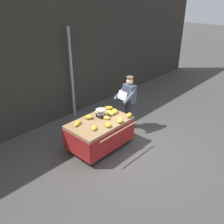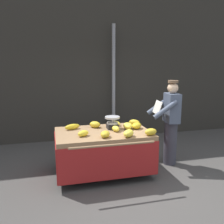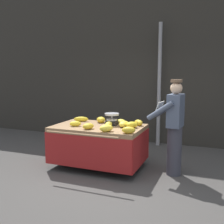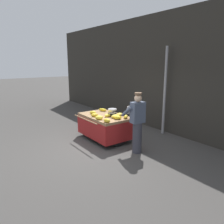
{
  "view_description": "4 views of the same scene",
  "coord_description": "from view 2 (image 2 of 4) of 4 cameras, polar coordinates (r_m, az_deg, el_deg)",
  "views": [
    {
      "loc": [
        -4.47,
        -3.48,
        3.97
      ],
      "look_at": [
        -0.13,
        0.56,
        0.98
      ],
      "focal_mm": 38.27,
      "sensor_mm": 36.0,
      "label": 1
    },
    {
      "loc": [
        -1.43,
        -3.48,
        2.0
      ],
      "look_at": [
        -0.4,
        0.57,
        1.19
      ],
      "focal_mm": 38.42,
      "sensor_mm": 36.0,
      "label": 2
    },
    {
      "loc": [
        1.59,
        -4.04,
        1.83
      ],
      "look_at": [
        -0.33,
        0.78,
        1.08
      ],
      "focal_mm": 43.58,
      "sensor_mm": 36.0,
      "label": 3
    },
    {
      "loc": [
        5.16,
        -3.24,
        2.54
      ],
      "look_at": [
        -0.03,
        0.55,
        1.04
      ],
      "focal_mm": 34.99,
      "sensor_mm": 36.0,
      "label": 4
    }
  ],
  "objects": [
    {
      "name": "banana_bunch_2",
      "position": [
        4.55,
        -9.43,
        -3.48
      ],
      "size": [
        0.32,
        0.22,
        0.1
      ],
      "primitive_type": "ellipsoid",
      "rotation": [
        0.0,
        0.0,
        1.97
      ],
      "color": "gold",
      "rests_on": "banana_cart"
    },
    {
      "name": "street_pole",
      "position": [
        6.37,
        0.39,
        6.7
      ],
      "size": [
        0.09,
        0.09,
        3.04
      ],
      "primitive_type": "cylinder",
      "color": "gray",
      "rests_on": "ground"
    },
    {
      "name": "banana_bunch_7",
      "position": [
        4.78,
        0.76,
        -2.71
      ],
      "size": [
        0.26,
        0.28,
        0.09
      ],
      "primitive_type": "ellipsoid",
      "rotation": [
        0.0,
        0.0,
        0.46
      ],
      "color": "yellow",
      "rests_on": "banana_cart"
    },
    {
      "name": "ground_plane",
      "position": [
        4.26,
        7.43,
        -17.09
      ],
      "size": [
        60.0,
        60.0,
        0.0
      ],
      "primitive_type": "plane",
      "color": "#423F3D"
    },
    {
      "name": "banana_bunch_4",
      "position": [
        4.18,
        9.2,
        -4.67
      ],
      "size": [
        0.26,
        0.19,
        0.12
      ],
      "primitive_type": "ellipsoid",
      "rotation": [
        0.0,
        0.0,
        1.83
      ],
      "color": "gold",
      "rests_on": "banana_cart"
    },
    {
      "name": "banana_cart",
      "position": [
        4.43,
        -2.11,
        -7.37
      ],
      "size": [
        1.72,
        1.29,
        0.82
      ],
      "color": "#93704C",
      "rests_on": "ground"
    },
    {
      "name": "vendor_person",
      "position": [
        4.96,
        13.73,
        -2.41
      ],
      "size": [
        0.61,
        0.56,
        1.71
      ],
      "color": "#383842",
      "rests_on": "ground"
    },
    {
      "name": "banana_bunch_3",
      "position": [
        4.64,
        -4.07,
        -2.97
      ],
      "size": [
        0.28,
        0.28,
        0.12
      ],
      "primitive_type": "ellipsoid",
      "rotation": [
        0.0,
        0.0,
        0.74
      ],
      "color": "gold",
      "rests_on": "banana_cart"
    },
    {
      "name": "banana_bunch_1",
      "position": [
        4.54,
        3.79,
        -3.3
      ],
      "size": [
        0.19,
        0.29,
        0.12
      ],
      "primitive_type": "ellipsoid",
      "rotation": [
        0.0,
        0.0,
        3.05
      ],
      "color": "yellow",
      "rests_on": "banana_cart"
    },
    {
      "name": "banana_bunch_10",
      "position": [
        4.1,
        -6.87,
        -5.08
      ],
      "size": [
        0.25,
        0.22,
        0.1
      ],
      "primitive_type": "ellipsoid",
      "rotation": [
        0.0,
        0.0,
        2.18
      ],
      "color": "yellow",
      "rests_on": "banana_cart"
    },
    {
      "name": "weighing_scale",
      "position": [
        4.53,
        0.09,
        -2.52
      ],
      "size": [
        0.28,
        0.28,
        0.24
      ],
      "color": "black",
      "rests_on": "banana_cart"
    },
    {
      "name": "back_wall",
      "position": [
        6.64,
        -1.91,
        11.94
      ],
      "size": [
        16.0,
        0.24,
        4.21
      ],
      "primitive_type": "cube",
      "color": "#2D2B26",
      "rests_on": "ground"
    },
    {
      "name": "banana_bunch_8",
      "position": [
        4.04,
        3.96,
        -5.08
      ],
      "size": [
        0.28,
        0.29,
        0.13
      ],
      "primitive_type": "ellipsoid",
      "rotation": [
        0.0,
        0.0,
        2.43
      ],
      "color": "yellow",
      "rests_on": "banana_cart"
    },
    {
      "name": "banana_bunch_9",
      "position": [
        4.37,
        0.87,
        -3.96
      ],
      "size": [
        0.14,
        0.23,
        0.1
      ],
      "primitive_type": "ellipsoid",
      "rotation": [
        0.0,
        0.0,
        0.08
      ],
      "color": "yellow",
      "rests_on": "banana_cart"
    },
    {
      "name": "banana_bunch_5",
      "position": [
        4.56,
        5.89,
        -3.25
      ],
      "size": [
        0.28,
        0.28,
        0.12
      ],
      "primitive_type": "ellipsoid",
      "rotation": [
        0.0,
        0.0,
        2.39
      ],
      "color": "gold",
      "rests_on": "banana_cart"
    },
    {
      "name": "banana_bunch_0",
      "position": [
        4.01,
        -1.64,
        -5.29
      ],
      "size": [
        0.23,
        0.27,
        0.11
      ],
      "primitive_type": "ellipsoid",
      "rotation": [
        0.0,
        0.0,
        2.66
      ],
      "color": "gold",
      "rests_on": "banana_cart"
    },
    {
      "name": "banana_bunch_6",
      "position": [
        4.83,
        5.33,
        -2.47
      ],
      "size": [
        0.25,
        0.24,
        0.11
      ],
      "primitive_type": "ellipsoid",
      "rotation": [
        0.0,
        0.0,
        0.82
      ],
      "color": "gold",
      "rests_on": "banana_cart"
    }
  ]
}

